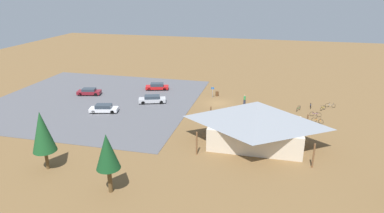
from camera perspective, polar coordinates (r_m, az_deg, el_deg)
ground at (r=60.50m, az=4.45°, el=0.55°), size 160.00×160.00×0.00m
parking_lot_asphalt at (r=64.50m, az=-16.20°, el=1.05°), size 36.51×34.84×0.05m
bike_pavilion at (r=44.58m, az=10.89°, el=-2.40°), size 14.18×9.82×6.01m
trash_bin at (r=64.50m, az=4.30°, el=2.21°), size 0.60×0.60×0.90m
lot_sign at (r=62.98m, az=3.53°, el=2.70°), size 0.56×0.08×2.20m
pine_far_east at (r=34.25m, az=-14.26°, el=-7.56°), size 2.44×2.44×6.49m
pine_mideast at (r=40.90m, az=-24.18°, el=-3.97°), size 2.64×2.64×7.06m
bicycle_purple_by_bin at (r=57.76m, az=20.30°, el=-1.23°), size 1.78×0.48×0.82m
bicycle_red_edge_north at (r=53.77m, az=17.09°, el=-2.40°), size 0.59×1.69×0.91m
bicycle_orange_yard_front at (r=55.04m, az=20.62°, el=-2.29°), size 1.65×0.77×0.93m
bicycle_yellow_near_porch at (r=61.06m, az=21.44°, el=-0.27°), size 1.07×1.35×0.86m
bicycle_silver_lone_west at (r=63.03m, az=22.55°, el=0.18°), size 1.72×0.48×0.84m
bicycle_teal_yard_right at (r=52.43m, az=19.99°, el=-3.37°), size 1.03×1.38×0.80m
bicycle_green_near_sign at (r=59.46m, az=17.69°, el=-0.36°), size 0.83×1.58×0.80m
bicycle_blue_yard_center at (r=61.52m, az=19.59°, el=0.12°), size 0.48×1.78×0.85m
car_white_far_end at (r=57.65m, az=-14.82°, el=-0.31°), size 4.91×2.87×1.35m
car_silver_by_curb at (r=60.67m, az=-6.80°, el=1.25°), size 5.12×3.29×1.37m
car_red_aisle_side at (r=68.37m, az=-5.98°, el=3.42°), size 4.90×2.94×1.35m
car_maroon_end_stall at (r=67.75m, az=-17.15°, el=2.45°), size 4.71×2.81×1.27m
visitor_at_bikes at (r=60.20m, az=8.96°, el=1.20°), size 0.38×0.36×1.79m
visitor_near_lot at (r=54.51m, az=13.47°, el=-1.18°), size 0.39×0.40×1.71m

